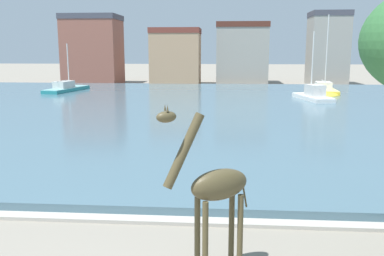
{
  "coord_description": "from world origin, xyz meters",
  "views": [
    {
      "loc": [
        2.47,
        -6.27,
        5.29
      ],
      "look_at": [
        1.19,
        10.17,
        2.2
      ],
      "focal_mm": 39.31,
      "sensor_mm": 36.0,
      "label": 1
    }
  ],
  "objects_px": {
    "sailboat_yellow": "(325,91)",
    "sailboat_teal": "(69,89)",
    "giraffe_statue": "(215,189)",
    "sailboat_white": "(311,97)"
  },
  "relations": [
    {
      "from": "sailboat_yellow",
      "to": "sailboat_teal",
      "type": "bearing_deg",
      "value": 179.84
    },
    {
      "from": "giraffe_statue",
      "to": "sailboat_white",
      "type": "xyz_separation_m",
      "value": [
        8.85,
        33.48,
        -1.51
      ]
    },
    {
      "from": "sailboat_yellow",
      "to": "giraffe_statue",
      "type": "bearing_deg",
      "value": -106.28
    },
    {
      "from": "giraffe_statue",
      "to": "sailboat_white",
      "type": "height_order",
      "value": "sailboat_white"
    },
    {
      "from": "sailboat_teal",
      "to": "sailboat_yellow",
      "type": "bearing_deg",
      "value": -0.16
    },
    {
      "from": "giraffe_statue",
      "to": "sailboat_white",
      "type": "bearing_deg",
      "value": 75.2
    },
    {
      "from": "giraffe_statue",
      "to": "sailboat_yellow",
      "type": "xyz_separation_m",
      "value": [
        11.65,
        39.88,
        -1.58
      ]
    },
    {
      "from": "giraffe_statue",
      "to": "sailboat_teal",
      "type": "distance_m",
      "value": 44.05
    },
    {
      "from": "sailboat_teal",
      "to": "sailboat_yellow",
      "type": "relative_size",
      "value": 0.99
    },
    {
      "from": "giraffe_statue",
      "to": "sailboat_yellow",
      "type": "relative_size",
      "value": 0.46
    }
  ]
}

